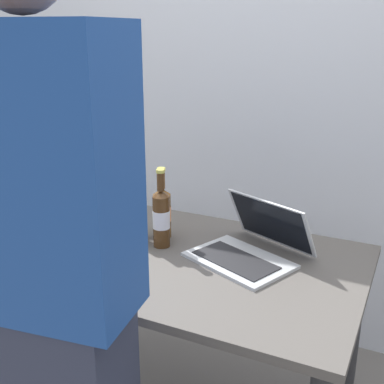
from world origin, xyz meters
The scene contains 7 objects.
desk centered at (0.00, 0.00, 0.66)m, with size 1.24×0.81×0.77m.
laptop centered at (0.20, 0.10, 0.81)m, with size 0.45×0.44×0.20m.
beer_bottle_brown centered at (-0.23, 0.05, 0.87)m, with size 0.06×0.06×0.29m.
beer_bottle_green centered at (-0.13, 0.05, 0.89)m, with size 0.06×0.06×0.30m.
beer_bottle_amber centered at (-0.17, 0.13, 0.88)m, with size 0.07×0.07×0.28m.
person_figure centered at (-0.06, -0.63, 0.90)m, with size 0.45×0.32×1.80m.
back_wall centered at (0.00, 0.91, 1.30)m, with size 6.00×0.10×2.60m, color silver.
Camera 1 is at (0.71, -1.43, 1.55)m, focal length 45.85 mm.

